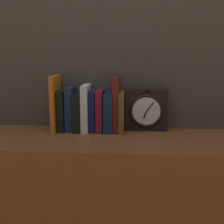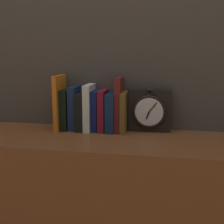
% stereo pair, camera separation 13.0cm
% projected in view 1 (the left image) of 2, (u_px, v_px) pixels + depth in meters
% --- Properties ---
extents(bookshelf, '(1.38, 0.40, 0.70)m').
position_uv_depth(bookshelf, '(112.00, 214.00, 1.39)').
color(bookshelf, brown).
rests_on(bookshelf, ground_plane).
extents(clock, '(0.19, 0.07, 0.20)m').
position_uv_depth(clock, '(146.00, 110.00, 1.44)').
color(clock, black).
rests_on(clock, bookshelf).
extents(book_slot0_orange, '(0.02, 0.14, 0.25)m').
position_uv_depth(book_slot0_orange, '(56.00, 103.00, 1.43)').
color(book_slot0_orange, orange).
rests_on(book_slot0_orange, bookshelf).
extents(book_slot1_black, '(0.03, 0.12, 0.19)m').
position_uv_depth(book_slot1_black, '(62.00, 110.00, 1.45)').
color(book_slot1_black, black).
rests_on(book_slot1_black, bookshelf).
extents(book_slot2_navy, '(0.03, 0.12, 0.20)m').
position_uv_depth(book_slot2_navy, '(71.00, 109.00, 1.44)').
color(book_slot2_navy, navy).
rests_on(book_slot2_navy, bookshelf).
extents(book_slot3_black, '(0.04, 0.13, 0.17)m').
position_uv_depth(book_slot3_black, '(79.00, 112.00, 1.44)').
color(book_slot3_black, black).
rests_on(book_slot3_black, bookshelf).
extents(book_slot4_white, '(0.03, 0.13, 0.21)m').
position_uv_depth(book_slot4_white, '(86.00, 108.00, 1.43)').
color(book_slot4_white, white).
rests_on(book_slot4_white, bookshelf).
extents(book_slot5_navy, '(0.03, 0.11, 0.19)m').
position_uv_depth(book_slot5_navy, '(93.00, 111.00, 1.44)').
color(book_slot5_navy, navy).
rests_on(book_slot5_navy, bookshelf).
extents(book_slot6_maroon, '(0.03, 0.12, 0.19)m').
position_uv_depth(book_slot6_maroon, '(100.00, 111.00, 1.43)').
color(book_slot6_maroon, maroon).
rests_on(book_slot6_maroon, bookshelf).
extents(book_slot7_navy, '(0.04, 0.13, 0.18)m').
position_uv_depth(book_slot7_navy, '(109.00, 112.00, 1.43)').
color(book_slot7_navy, '#12294C').
rests_on(book_slot7_navy, bookshelf).
extents(book_slot8_maroon, '(0.03, 0.12, 0.25)m').
position_uv_depth(book_slot8_maroon, '(116.00, 104.00, 1.42)').
color(book_slot8_maroon, maroon).
rests_on(book_slot8_maroon, bookshelf).
extents(book_slot9_brown, '(0.02, 0.13, 0.18)m').
position_uv_depth(book_slot9_brown, '(122.00, 112.00, 1.42)').
color(book_slot9_brown, brown).
rests_on(book_slot9_brown, bookshelf).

